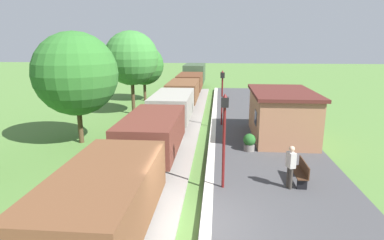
% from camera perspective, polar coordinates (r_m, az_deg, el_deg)
% --- Properties ---
extents(ground_plane, '(160.00, 160.00, 0.00)m').
position_cam_1_polar(ground_plane, '(10.65, 0.27, -18.95)').
color(ground_plane, '#517A38').
extents(platform_slab, '(6.00, 60.00, 0.25)m').
position_cam_1_polar(platform_slab, '(10.85, 18.31, -18.28)').
color(platform_slab, '#424244').
rests_on(platform_slab, ground).
extents(platform_edge_stripe, '(0.36, 60.00, 0.01)m').
position_cam_1_polar(platform_edge_stripe, '(10.49, 2.56, -17.87)').
color(platform_edge_stripe, silver).
rests_on(platform_edge_stripe, platform_slab).
extents(track_ballast, '(3.80, 60.00, 0.12)m').
position_cam_1_polar(track_ballast, '(11.04, -12.87, -17.67)').
color(track_ballast, gray).
rests_on(track_ballast, ground).
extents(rail_near, '(0.07, 60.00, 0.14)m').
position_cam_1_polar(rail_near, '(10.79, -9.09, -17.47)').
color(rail_near, slate).
rests_on(rail_near, track_ballast).
extents(rail_far, '(0.07, 60.00, 0.14)m').
position_cam_1_polar(rail_far, '(11.20, -16.58, -16.66)').
color(rail_far, slate).
rests_on(rail_far, track_ballast).
extents(freight_train, '(2.50, 39.20, 2.72)m').
position_cam_1_polar(freight_train, '(25.54, -2.22, 4.14)').
color(freight_train, brown).
rests_on(freight_train, rail_near).
extents(station_hut, '(3.50, 5.80, 2.78)m').
position_cam_1_polar(station_hut, '(19.28, 15.76, 1.02)').
color(station_hut, '#9E6B4C').
rests_on(station_hut, platform_slab).
extents(bench_near_hut, '(0.42, 1.50, 0.91)m').
position_cam_1_polar(bench_near_hut, '(13.55, 18.94, -8.80)').
color(bench_near_hut, '#422819').
rests_on(bench_near_hut, platform_slab).
extents(person_waiting, '(0.34, 0.43, 1.71)m').
position_cam_1_polar(person_waiting, '(12.80, 17.29, -7.79)').
color(person_waiting, '#38332D').
rests_on(person_waiting, platform_slab).
extents(potted_planter, '(0.64, 0.64, 0.92)m').
position_cam_1_polar(potted_planter, '(16.73, 10.26, -3.91)').
color(potted_planter, slate).
rests_on(potted_planter, platform_slab).
extents(lamp_post_near, '(0.28, 0.28, 3.70)m').
position_cam_1_polar(lamp_post_near, '(11.84, 5.83, -0.73)').
color(lamp_post_near, '#591414').
rests_on(lamp_post_near, platform_slab).
extents(lamp_post_far, '(0.28, 0.28, 3.70)m').
position_cam_1_polar(lamp_post_far, '(21.31, 5.46, 5.81)').
color(lamp_post_far, '#591414').
rests_on(lamp_post_far, platform_slab).
extents(tree_trackside_far, '(4.68, 4.68, 6.37)m').
position_cam_1_polar(tree_trackside_far, '(19.06, -20.15, 7.79)').
color(tree_trackside_far, '#4C3823').
rests_on(tree_trackside_far, ground).
extents(tree_field_left, '(4.27, 4.27, 6.65)m').
position_cam_1_polar(tree_field_left, '(25.96, -10.85, 10.84)').
color(tree_field_left, '#4C3823').
rests_on(tree_field_left, ground).
extents(tree_field_distant, '(3.91, 3.91, 5.50)m').
position_cam_1_polar(tree_field_distant, '(32.00, -8.64, 9.74)').
color(tree_field_distant, '#4C3823').
rests_on(tree_field_distant, ground).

